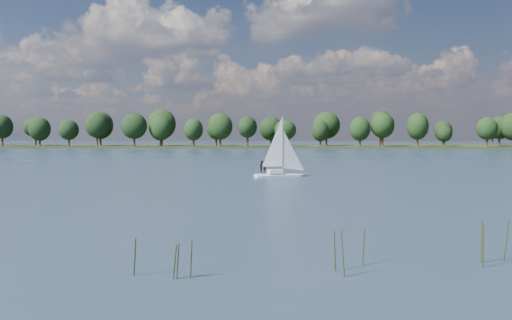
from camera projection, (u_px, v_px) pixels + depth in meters
The scene contains 5 objects.
ground at pixel (270, 158), 131.24m from camera, with size 700.00×700.00×0.00m, color #233342.
far_shore at pixel (286, 147), 242.72m from camera, with size 660.00×40.00×1.50m, color black.
sailboat at pixel (278, 159), 74.11m from camera, with size 6.53×4.30×8.39m.
treeline at pixel (279, 128), 238.51m from camera, with size 562.87×73.50×18.18m.
reeds at pixel (61, 253), 22.61m from camera, with size 52.85×11.76×2.04m.
Camera 1 is at (7.89, -30.93, 5.54)m, focal length 40.00 mm.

